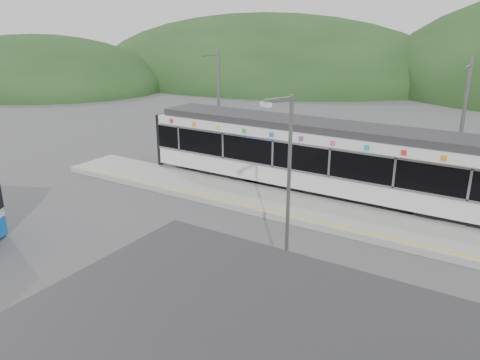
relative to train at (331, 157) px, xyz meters
The scene contains 8 objects.
ground 6.54m from the train, 104.83° to the right, with size 120.00×120.00×0.00m, color #4C4C4F.
hills 5.09m from the train, ahead, with size 146.00×149.00×26.00m.
platform 3.67m from the train, 120.48° to the right, with size 26.00×3.20×0.30m, color #9E9E99.
yellow_line 4.65m from the train, 111.66° to the right, with size 26.00×0.10×0.01m, color yellow.
train is the anchor object (origin of this frame).
catenary_mast_west 9.10m from the train, 163.38° to the left, with size 0.18×1.80×7.00m.
catenary_mast_east 6.19m from the train, 25.34° to the left, with size 0.18×1.80×7.00m.
lamp_post 9.51m from the train, 77.43° to the right, with size 0.54×1.18×6.43m.
Camera 1 is at (9.62, -15.49, 8.44)m, focal length 35.00 mm.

